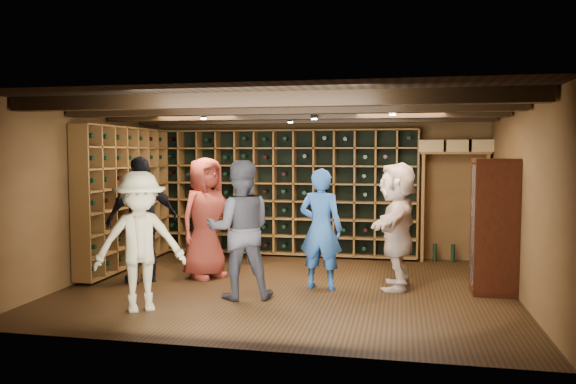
% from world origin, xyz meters
% --- Properties ---
extents(ground, '(6.00, 6.00, 0.00)m').
position_xyz_m(ground, '(0.00, 0.00, 0.00)').
color(ground, black).
rests_on(ground, ground).
extents(room_shell, '(6.00, 6.00, 6.00)m').
position_xyz_m(room_shell, '(0.00, 0.05, 2.42)').
color(room_shell, brown).
rests_on(room_shell, ground).
extents(wine_rack_back, '(4.65, 0.30, 2.20)m').
position_xyz_m(wine_rack_back, '(-0.52, 2.33, 1.15)').
color(wine_rack_back, brown).
rests_on(wine_rack_back, ground).
extents(wine_rack_left, '(0.30, 2.65, 2.20)m').
position_xyz_m(wine_rack_left, '(-2.83, 0.82, 1.15)').
color(wine_rack_left, brown).
rests_on(wine_rack_left, ground).
extents(crate_shelf, '(1.20, 0.32, 2.07)m').
position_xyz_m(crate_shelf, '(2.41, 2.32, 1.57)').
color(crate_shelf, brown).
rests_on(crate_shelf, ground).
extents(display_cabinet, '(0.55, 0.50, 1.75)m').
position_xyz_m(display_cabinet, '(2.71, 0.20, 0.86)').
color(display_cabinet, '#34130A').
rests_on(display_cabinet, ground).
extents(man_blue_shirt, '(0.65, 0.48, 1.64)m').
position_xyz_m(man_blue_shirt, '(0.45, 0.02, 0.82)').
color(man_blue_shirt, navy).
rests_on(man_blue_shirt, ground).
extents(man_grey_suit, '(1.01, 0.88, 1.76)m').
position_xyz_m(man_grey_suit, '(-0.48, -0.67, 0.88)').
color(man_grey_suit, '#222227').
rests_on(man_grey_suit, ground).
extents(guest_red_floral, '(0.94, 1.04, 1.78)m').
position_xyz_m(guest_red_floral, '(-1.31, 0.35, 0.89)').
color(guest_red_floral, maroon).
rests_on(guest_red_floral, ground).
extents(guest_woman_black, '(1.00, 1.10, 1.80)m').
position_xyz_m(guest_woman_black, '(-2.09, -0.10, 0.90)').
color(guest_woman_black, black).
rests_on(guest_woman_black, ground).
extents(guest_khaki, '(1.22, 1.09, 1.64)m').
position_xyz_m(guest_khaki, '(-1.46, -1.47, 0.82)').
color(guest_khaki, gray).
rests_on(guest_khaki, ground).
extents(guest_beige, '(0.65, 1.64, 1.73)m').
position_xyz_m(guest_beige, '(1.47, 0.26, 0.86)').
color(guest_beige, tan).
rests_on(guest_beige, ground).
extents(tasting_table, '(1.19, 0.73, 1.12)m').
position_xyz_m(tasting_table, '(-1.50, 1.56, 0.74)').
color(tasting_table, black).
rests_on(tasting_table, ground).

